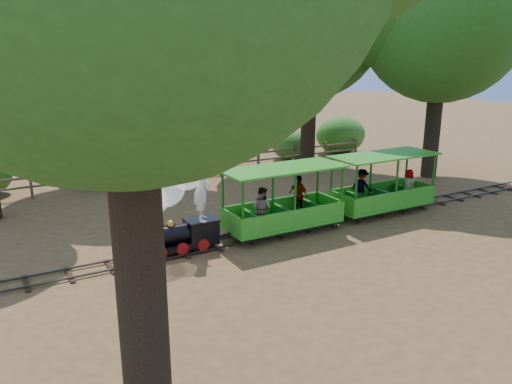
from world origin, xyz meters
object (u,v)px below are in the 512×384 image
carriage_rear (381,190)px  locomotive (174,199)px  fence (200,164)px  carriage_front (282,207)px

carriage_rear → locomotive: bearing=179.9°
locomotive → carriage_rear: 7.50m
locomotive → fence: (4.15, 7.95, -1.01)m
locomotive → fence: locomotive is taller
carriage_front → carriage_rear: bearing=0.5°
carriage_front → carriage_rear: (4.06, 0.04, -0.02)m
carriage_rear → fence: bearing=112.6°
locomotive → fence: size_ratio=0.16×
locomotive → fence: bearing=62.5°
locomotive → carriage_front: size_ratio=0.74×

